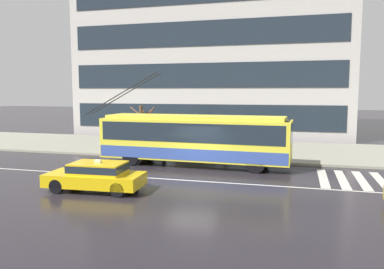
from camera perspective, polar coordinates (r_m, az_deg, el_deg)
name	(u,v)px	position (r m, az deg, el deg)	size (l,w,h in m)	color
ground_plane	(192,175)	(20.28, 0.00, -6.05)	(160.00, 160.00, 0.00)	#252127
sidewalk_slab	(225,149)	(29.17, 4.88, -2.11)	(80.00, 10.00, 0.14)	gray
crosswalk_stripe_edge_near	(323,178)	(20.73, 18.83, -6.11)	(0.44, 4.40, 0.01)	beige
crosswalk_stripe_inner_a	(342,179)	(20.80, 21.32, -6.16)	(0.44, 4.40, 0.01)	beige
crosswalk_stripe_center	(361,180)	(20.92, 23.78, -6.20)	(0.44, 4.40, 0.01)	beige
crosswalk_stripe_inner_b	(381,181)	(21.07, 26.22, -6.23)	(0.44, 4.40, 0.01)	beige
lane_centre_line	(186,180)	(19.15, -0.97, -6.78)	(72.00, 0.14, 0.01)	silver
trolleybus	(194,138)	(22.71, 0.36, -0.54)	(12.66, 2.90, 5.50)	yellow
taxi_oncoming_near	(96,175)	(17.57, -13.98, -5.84)	(4.35, 2.05, 1.39)	yellow
bus_shelter	(188,127)	(26.54, -0.56, 1.14)	(4.24, 1.62, 2.41)	gray
pedestrian_at_shelter	(227,129)	(26.36, 5.13, 0.81)	(1.25, 1.25, 2.05)	brown
pedestrian_approaching_curb	(165,133)	(25.47, -4.04, 0.25)	(1.27, 1.27, 1.96)	#4A4052
street_tree_bare	(141,124)	(28.32, -7.48, 1.54)	(2.10, 1.40, 3.22)	brown
office_tower_corner_left	(216,5)	(42.75, 3.59, 18.60)	(27.13, 13.07, 26.84)	#B8B2AE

